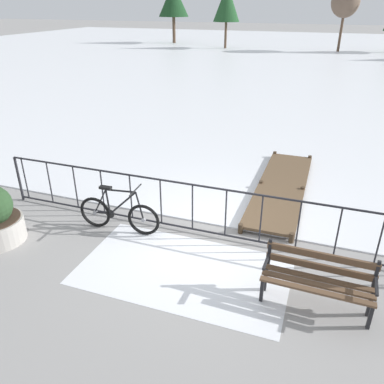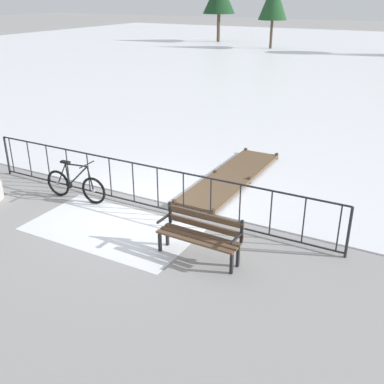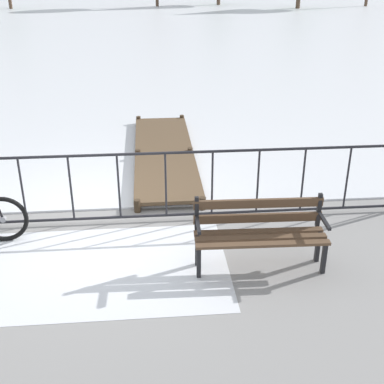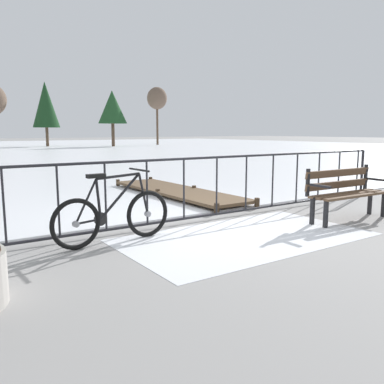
% 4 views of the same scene
% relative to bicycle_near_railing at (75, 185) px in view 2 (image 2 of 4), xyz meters
% --- Properties ---
extents(ground_plane, '(160.00, 160.00, 0.00)m').
position_rel_bicycle_near_railing_xyz_m(ground_plane, '(1.73, 0.42, -0.37)').
color(ground_plane, gray).
extents(frozen_pond, '(80.00, 56.00, 0.03)m').
position_rel_bicycle_near_railing_xyz_m(frozen_pond, '(1.73, 28.82, -0.35)').
color(frozen_pond, white).
rests_on(frozen_pond, ground).
extents(snow_patch, '(3.55, 2.00, 0.01)m').
position_rel_bicycle_near_railing_xyz_m(snow_patch, '(1.66, -0.78, -0.36)').
color(snow_patch, white).
rests_on(snow_patch, ground).
extents(railing_fence, '(9.06, 0.06, 1.07)m').
position_rel_bicycle_near_railing_xyz_m(railing_fence, '(1.73, 0.42, 0.19)').
color(railing_fence, '#232328').
rests_on(railing_fence, ground).
extents(bicycle_near_railing, '(1.71, 0.52, 0.97)m').
position_rel_bicycle_near_railing_xyz_m(bicycle_near_railing, '(0.00, 0.00, 0.00)').
color(bicycle_near_railing, black).
rests_on(bicycle_near_railing, ground).
extents(park_bench, '(1.61, 0.53, 0.89)m').
position_rel_bicycle_near_railing_xyz_m(park_bench, '(3.81, -0.85, 0.14)').
color(park_bench, brown).
rests_on(park_bench, ground).
extents(wooden_dock, '(1.10, 4.41, 0.20)m').
position_rel_bicycle_near_railing_xyz_m(wooden_dock, '(2.79, 2.88, -0.25)').
color(wooden_dock, brown).
rests_on(wooden_dock, ground).
extents(tree_east_mid, '(2.46, 2.46, 5.58)m').
position_rel_bicycle_near_railing_xyz_m(tree_east_mid, '(-6.73, 32.50, 3.59)').
color(tree_east_mid, brown).
rests_on(tree_east_mid, ground).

